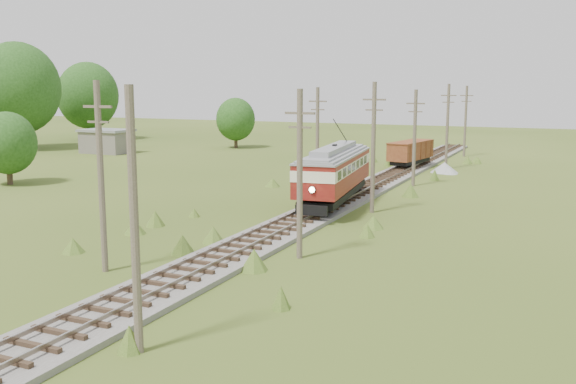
% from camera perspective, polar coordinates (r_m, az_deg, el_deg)
% --- Properties ---
extents(railbed_main, '(3.60, 96.00, 0.57)m').
position_cam_1_polar(railbed_main, '(48.79, 4.90, -0.68)').
color(railbed_main, '#605B54').
rests_on(railbed_main, ground).
extents(streetcar, '(4.60, 12.97, 5.87)m').
position_cam_1_polar(streetcar, '(46.58, 4.14, 1.98)').
color(streetcar, black).
rests_on(streetcar, ground).
extents(gondola, '(3.50, 7.50, 2.39)m').
position_cam_1_polar(gondola, '(68.82, 10.85, 3.55)').
color(gondola, black).
rests_on(gondola, ground).
extents(gravel_pile, '(2.91, 3.08, 1.06)m').
position_cam_1_polar(gravel_pile, '(66.72, 13.80, 2.09)').
color(gravel_pile, gray).
rests_on(gravel_pile, ground).
extents(utility_pole_r_1, '(0.30, 0.30, 8.80)m').
position_cam_1_polar(utility_pole_r_1, '(21.20, -13.50, -2.69)').
color(utility_pole_r_1, brown).
rests_on(utility_pole_r_1, ground).
extents(utility_pole_r_2, '(1.60, 0.30, 8.60)m').
position_cam_1_polar(utility_pole_r_2, '(32.21, 1.05, 1.72)').
color(utility_pole_r_2, brown).
rests_on(utility_pole_r_2, ground).
extents(utility_pole_r_3, '(1.60, 0.30, 9.00)m').
position_cam_1_polar(utility_pole_r_3, '(44.38, 7.59, 4.04)').
color(utility_pole_r_3, brown).
rests_on(utility_pole_r_3, ground).
extents(utility_pole_r_4, '(1.60, 0.30, 8.40)m').
position_cam_1_polar(utility_pole_r_4, '(56.98, 11.19, 4.83)').
color(utility_pole_r_4, brown).
rests_on(utility_pole_r_4, ground).
extents(utility_pole_r_5, '(1.60, 0.30, 8.90)m').
position_cam_1_polar(utility_pole_r_5, '(69.58, 13.99, 5.75)').
color(utility_pole_r_5, brown).
rests_on(utility_pole_r_5, ground).
extents(utility_pole_r_6, '(1.60, 0.30, 8.70)m').
position_cam_1_polar(utility_pole_r_6, '(82.42, 15.50, 6.16)').
color(utility_pole_r_6, brown).
rests_on(utility_pole_r_6, ground).
extents(utility_pole_l_a, '(1.60, 0.30, 9.00)m').
position_cam_1_polar(utility_pole_l_a, '(31.06, -16.30, 1.43)').
color(utility_pole_l_a, brown).
rests_on(utility_pole_l_a, ground).
extents(utility_pole_l_b, '(1.60, 0.30, 8.60)m').
position_cam_1_polar(utility_pole_l_b, '(55.40, 2.63, 4.98)').
color(utility_pole_l_b, brown).
rests_on(utility_pole_l_b, ground).
extents(tree_left_4, '(11.34, 11.34, 14.61)m').
position_cam_1_polar(tree_left_4, '(95.67, -22.90, 8.51)').
color(tree_left_4, '#38281C').
rests_on(tree_left_4, ground).
extents(tree_left_5, '(9.66, 9.66, 12.44)m').
position_cam_1_polar(tree_left_5, '(108.56, -17.36, 8.19)').
color(tree_left_5, '#38281C').
rests_on(tree_left_5, ground).
extents(tree_mid_a, '(5.46, 5.46, 7.03)m').
position_cam_1_polar(tree_mid_a, '(90.78, -4.68, 6.46)').
color(tree_mid_a, '#38281C').
rests_on(tree_mid_a, ground).
extents(tree_mid_c, '(5.04, 5.04, 6.49)m').
position_cam_1_polar(tree_mid_c, '(61.96, -23.68, 4.01)').
color(tree_mid_c, '#38281C').
rests_on(tree_mid_c, ground).
extents(shed, '(6.40, 4.40, 3.10)m').
position_cam_1_polar(shed, '(87.03, -15.81, 4.39)').
color(shed, slate).
rests_on(shed, ground).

